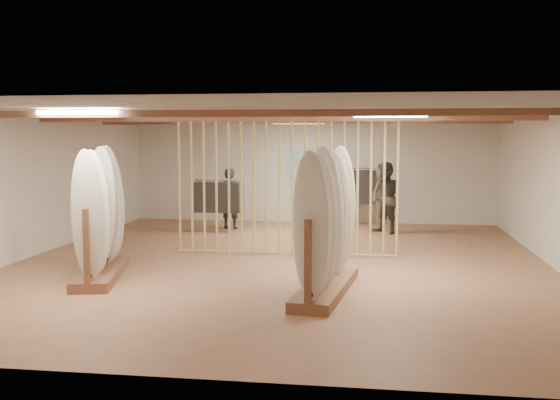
# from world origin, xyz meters

# --- Properties ---
(floor) EXTENTS (12.00, 12.00, 0.00)m
(floor) POSITION_xyz_m (0.00, 0.00, 0.00)
(floor) COLOR #A97352
(floor) RESTS_ON ground
(ceiling) EXTENTS (12.00, 12.00, 0.00)m
(ceiling) POSITION_xyz_m (0.00, 0.00, 2.80)
(ceiling) COLOR gray
(ceiling) RESTS_ON ground
(wall_back) EXTENTS (12.00, 0.00, 12.00)m
(wall_back) POSITION_xyz_m (0.00, 6.00, 1.40)
(wall_back) COLOR silver
(wall_back) RESTS_ON ground
(wall_front) EXTENTS (12.00, 0.00, 12.00)m
(wall_front) POSITION_xyz_m (0.00, -6.00, 1.40)
(wall_front) COLOR silver
(wall_front) RESTS_ON ground
(wall_left) EXTENTS (0.00, 12.00, 12.00)m
(wall_left) POSITION_xyz_m (-5.00, 0.00, 1.40)
(wall_left) COLOR silver
(wall_left) RESTS_ON ground
(wall_right) EXTENTS (0.00, 12.00, 12.00)m
(wall_right) POSITION_xyz_m (5.00, 0.00, 1.40)
(wall_right) COLOR silver
(wall_right) RESTS_ON ground
(ceiling_slats) EXTENTS (9.50, 6.12, 0.10)m
(ceiling_slats) POSITION_xyz_m (0.00, 0.00, 2.72)
(ceiling_slats) COLOR brown
(ceiling_slats) RESTS_ON ground
(light_panels) EXTENTS (1.20, 0.35, 0.06)m
(light_panels) POSITION_xyz_m (0.00, 0.00, 2.74)
(light_panels) COLOR white
(light_panels) RESTS_ON ground
(bamboo_partition) EXTENTS (4.45, 0.05, 2.78)m
(bamboo_partition) POSITION_xyz_m (0.00, 0.80, 1.40)
(bamboo_partition) COLOR tan
(bamboo_partition) RESTS_ON ground
(poster) EXTENTS (1.40, 0.03, 0.90)m
(poster) POSITION_xyz_m (0.00, 5.98, 1.60)
(poster) COLOR #389AC6
(poster) RESTS_ON ground
(rack_left) EXTENTS (1.11, 2.37, 2.18)m
(rack_left) POSITION_xyz_m (-2.80, -1.77, 0.74)
(rack_left) COLOR brown
(rack_left) RESTS_ON floor
(rack_right) EXTENTS (0.90, 2.73, 2.16)m
(rack_right) POSITION_xyz_m (1.05, -2.25, 0.74)
(rack_right) COLOR brown
(rack_right) RESTS_ON floor
(clothing_rack_a) EXTENTS (1.25, 0.36, 1.34)m
(clothing_rack_a) POSITION_xyz_m (-2.13, 3.76, 0.87)
(clothing_rack_a) COLOR silver
(clothing_rack_a) RESTS_ON floor
(clothing_rack_b) EXTENTS (1.41, 0.84, 1.58)m
(clothing_rack_b) POSITION_xyz_m (1.07, 5.40, 1.03)
(clothing_rack_b) COLOR silver
(clothing_rack_b) RESTS_ON floor
(shopper_a) EXTENTS (0.75, 0.61, 1.80)m
(shopper_a) POSITION_xyz_m (-1.95, 4.36, 0.90)
(shopper_a) COLOR #23252A
(shopper_a) RESTS_ON floor
(shopper_b) EXTENTS (1.21, 1.21, 2.00)m
(shopper_b) POSITION_xyz_m (2.03, 4.09, 1.00)
(shopper_b) COLOR #3F3931
(shopper_b) RESTS_ON floor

